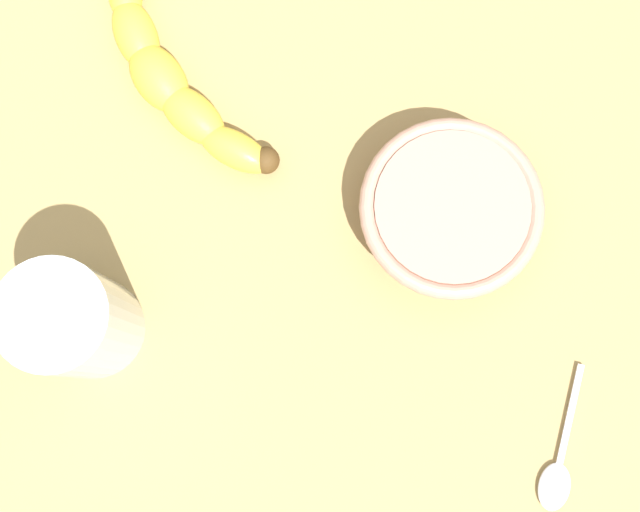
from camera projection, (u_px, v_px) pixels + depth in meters
wooden_tabletop at (305, 162)px, 70.05cm from camera, size 120.00×120.00×3.00cm
banana at (168, 72)px, 67.64cm from camera, size 14.43×19.41×3.92cm
smoothie_glass at (76, 323)px, 61.07cm from camera, size 7.73×7.73×11.66cm
ceramic_bowl at (448, 212)px, 64.64cm from camera, size 13.74×13.74×5.28cm
teaspoon at (556, 477)px, 64.18cm from camera, size 4.32×11.19×0.80cm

